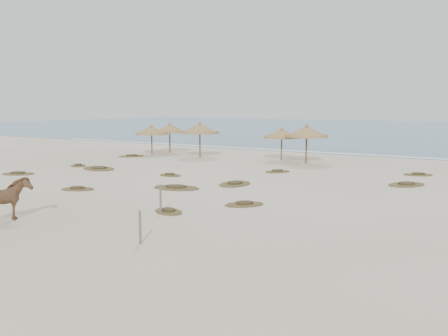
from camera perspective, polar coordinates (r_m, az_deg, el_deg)
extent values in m
plane|color=beige|center=(25.31, -10.67, -3.00)|extent=(160.00, 160.00, 0.00)
cube|color=#2C5884|center=(94.65, 22.57, 4.00)|extent=(200.00, 100.00, 0.01)
cube|color=white|center=(47.44, 11.56, 1.72)|extent=(70.00, 0.60, 0.01)
cylinder|color=brown|center=(46.83, -6.21, 3.07)|extent=(0.12, 0.12, 2.15)
cylinder|color=#9C7A47|center=(46.78, -6.22, 4.16)|extent=(3.80, 3.80, 0.18)
cone|color=#9C7A47|center=(46.76, -6.23, 4.58)|extent=(3.68, 3.68, 0.77)
cone|color=#9C7A47|center=(46.74, -6.24, 5.14)|extent=(0.37, 0.37, 0.23)
cylinder|color=brown|center=(45.30, -8.26, 2.84)|extent=(0.12, 0.12, 2.07)
cylinder|color=#9C7A47|center=(45.24, -8.28, 3.92)|extent=(3.42, 3.42, 0.18)
cone|color=#9C7A47|center=(45.22, -8.28, 4.33)|extent=(3.31, 3.31, 0.74)
cone|color=#9C7A47|center=(45.21, -8.29, 4.89)|extent=(0.35, 0.35, 0.22)
cylinder|color=brown|center=(42.53, -2.77, 2.79)|extent=(0.13, 0.13, 2.31)
cylinder|color=#9C7A47|center=(42.47, -2.78, 4.08)|extent=(3.91, 3.91, 0.20)
cone|color=#9C7A47|center=(42.45, -2.78, 4.57)|extent=(3.78, 3.78, 0.83)
cone|color=#9C7A47|center=(42.43, -2.79, 5.24)|extent=(0.40, 0.40, 0.24)
cylinder|color=brown|center=(40.58, 6.59, 2.35)|extent=(0.12, 0.12, 2.04)
cylinder|color=#9C7A47|center=(40.51, 6.61, 3.54)|extent=(3.12, 3.12, 0.17)
cone|color=#9C7A47|center=(40.50, 6.61, 3.99)|extent=(3.01, 3.01, 0.73)
cone|color=#9C7A47|center=(40.47, 6.62, 4.60)|extent=(0.35, 0.35, 0.21)
cylinder|color=brown|center=(38.64, 9.39, 2.24)|extent=(0.13, 0.13, 2.29)
cylinder|color=#9C7A47|center=(38.57, 9.42, 3.64)|extent=(4.13, 4.13, 0.20)
cone|color=#9C7A47|center=(38.55, 9.43, 4.18)|extent=(3.99, 3.99, 0.82)
cone|color=#9C7A47|center=(38.53, 9.45, 4.90)|extent=(0.39, 0.39, 0.24)
imported|color=#8C5E3F|center=(20.64, -23.85, -3.42)|extent=(0.97, 2.03, 1.70)
cylinder|color=#665C4D|center=(16.30, -9.57, -6.72)|extent=(0.10, 0.10, 1.08)
cylinder|color=#665C4D|center=(20.55, -7.26, -3.57)|extent=(0.11, 0.11, 1.23)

